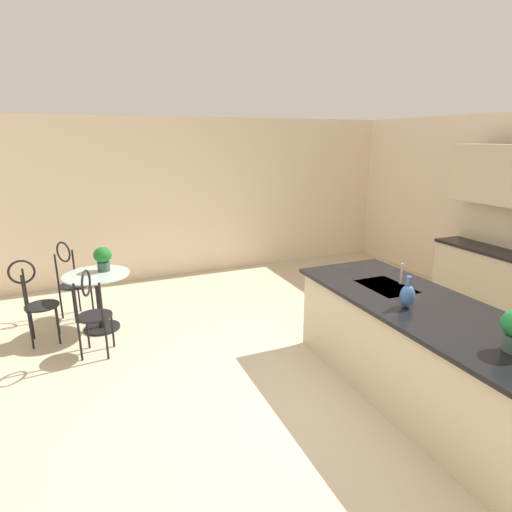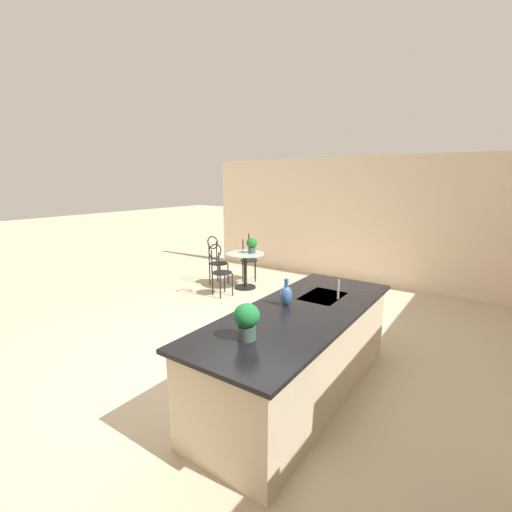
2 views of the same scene
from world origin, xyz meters
name	(u,v)px [view 1 (image 1 of 2)]	position (x,y,z in m)	size (l,w,h in m)	color
ground_plane	(323,399)	(0.00, 0.00, 0.00)	(40.00, 40.00, 0.00)	beige
wall_left_window	(198,197)	(-4.26, 0.00, 1.35)	(0.12, 7.80, 2.70)	beige
kitchen_island	(422,352)	(0.30, 0.85, 0.46)	(2.80, 1.06, 0.92)	beige
bistro_table	(99,296)	(-2.38, -1.82, 0.45)	(0.80, 0.80, 0.74)	black
chair_near_window	(92,309)	(-1.67, -1.91, 0.57)	(0.52, 0.48, 1.04)	black
chair_by_island	(35,298)	(-2.28, -2.51, 0.57)	(0.40, 0.49, 1.04)	black
chair_toward_desk	(71,276)	(-2.94, -2.13, 0.57)	(0.53, 0.53, 1.04)	black
sink_faucet	(401,274)	(-0.25, 1.03, 1.03)	(0.02, 0.02, 0.22)	#B2B5BA
potted_plant_on_table	(103,257)	(-2.48, -1.72, 0.92)	(0.22, 0.22, 0.31)	#385147
vase_on_counter	(407,296)	(0.25, 0.65, 1.03)	(0.13, 0.13, 0.29)	#386099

